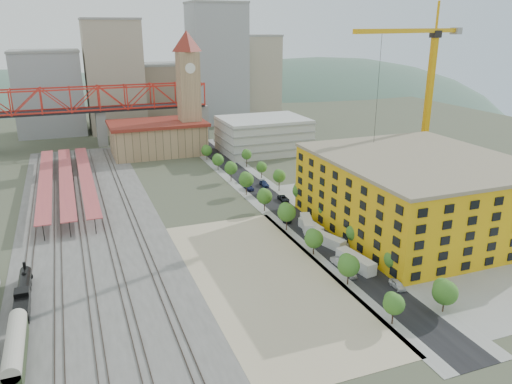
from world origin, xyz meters
name	(u,v)px	position (x,y,z in m)	size (l,w,h in m)	color
ground	(235,222)	(0.00, 0.00, 0.00)	(400.00, 400.00, 0.00)	#474C38
ballast_strip	(89,217)	(-36.00, 17.50, 0.03)	(36.00, 165.00, 0.06)	#605E59
dirt_lot	(265,278)	(-4.00, -31.50, 0.03)	(28.00, 67.00, 0.06)	tan
street_asphalt	(269,198)	(16.00, 15.00, 0.03)	(12.00, 170.00, 0.06)	black
sidewalk_west	(252,200)	(10.50, 15.00, 0.02)	(3.00, 170.00, 0.04)	gray
sidewalk_east	(286,196)	(21.50, 15.00, 0.02)	(3.00, 170.00, 0.04)	gray
construction_pad	(423,226)	(45.00, -20.00, 0.03)	(50.00, 90.00, 0.06)	gray
rail_tracks	(82,218)	(-37.80, 17.50, 0.15)	(26.56, 160.00, 0.18)	#382B23
platform_canopies	(66,178)	(-41.00, 45.00, 3.99)	(16.00, 80.00, 4.12)	#C14D4A
station_hall	(158,137)	(-5.00, 82.00, 6.67)	(38.00, 24.00, 13.10)	tan
clock_tower	(188,81)	(8.00, 79.99, 28.70)	(12.00, 12.00, 52.00)	tan
parking_garage	(263,135)	(36.00, 70.00, 7.00)	(34.00, 26.00, 14.00)	silver
truss_bridge	(99,102)	(-25.00, 105.00, 18.86)	(94.00, 9.60, 25.60)	gray
construction_building	(417,193)	(42.00, -20.00, 9.41)	(44.60, 50.60, 18.80)	orange
street_trees	(282,209)	(16.00, 5.00, 0.00)	(15.40, 124.40, 8.00)	#3B681F
skyline	(159,81)	(7.47, 142.31, 22.81)	(133.00, 46.00, 60.00)	#9EA0A3
distant_hills	(186,193)	(45.28, 260.00, -79.54)	(647.00, 264.00, 227.00)	#4C6B59
locomotive	(24,292)	(-50.00, -23.37, 1.83)	(2.54, 19.62, 4.90)	black
coach	(16,349)	(-50.00, -43.42, 2.73)	(2.82, 16.35, 5.13)	#26361D
tower_crane	(425,78)	(62.63, 6.84, 34.84)	(49.97, 20.89, 56.45)	orange
site_trailer_a	(356,261)	(16.00, -34.05, 1.42)	(2.73, 10.37, 2.84)	silver
site_trailer_b	(328,240)	(16.00, -21.86, 1.27)	(2.45, 9.29, 2.54)	silver
site_trailer_c	(311,227)	(16.00, -12.82, 1.20)	(2.31, 8.77, 2.40)	silver
site_trailer_d	(307,224)	(16.00, -10.62, 1.32)	(2.54, 9.65, 2.64)	silver
car_0	(351,273)	(13.00, -37.15, 0.66)	(1.55, 3.85, 1.31)	silver
car_1	(338,262)	(13.00, -31.92, 0.77)	(1.62, 4.64, 1.53)	#939498
car_2	(286,219)	(13.00, -4.22, 0.68)	(2.26, 4.90, 1.36)	black
car_3	(249,187)	(13.00, 24.79, 0.79)	(2.21, 5.43, 1.58)	#1B204F
car_4	(397,285)	(19.00, -44.78, 0.74)	(1.74, 4.32, 1.47)	silver
car_5	(342,242)	(19.00, -23.01, 0.78)	(1.65, 4.74, 1.56)	gray
car_6	(283,199)	(19.00, 10.94, 0.72)	(2.38, 5.17, 1.44)	black
car_7	(264,184)	(19.00, 26.39, 0.77)	(2.15, 5.29, 1.54)	navy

